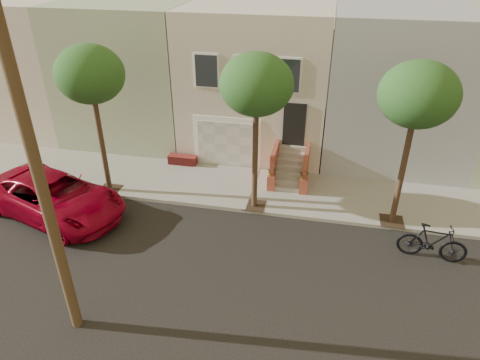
# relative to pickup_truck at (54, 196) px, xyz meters

# --- Properties ---
(ground) EXTENTS (90.00, 90.00, 0.00)m
(ground) POSITION_rel_pickup_truck_xyz_m (6.79, -1.85, -0.85)
(ground) COLOR black
(ground) RESTS_ON ground
(sidewalk) EXTENTS (40.00, 3.70, 0.15)m
(sidewalk) POSITION_rel_pickup_truck_xyz_m (6.79, 3.50, -0.78)
(sidewalk) COLOR gray
(sidewalk) RESTS_ON ground
(house_row) EXTENTS (33.10, 11.70, 7.00)m
(house_row) POSITION_rel_pickup_truck_xyz_m (6.79, 9.34, 2.79)
(house_row) COLOR #BBAF9F
(house_row) RESTS_ON sidewalk
(tree_left) EXTENTS (2.70, 2.57, 6.30)m
(tree_left) POSITION_rel_pickup_truck_xyz_m (1.29, 2.05, 4.41)
(tree_left) COLOR #2D2116
(tree_left) RESTS_ON sidewalk
(tree_mid) EXTENTS (2.70, 2.57, 6.30)m
(tree_mid) POSITION_rel_pickup_truck_xyz_m (7.79, 2.05, 4.41)
(tree_mid) COLOR #2D2116
(tree_mid) RESTS_ON sidewalk
(tree_right) EXTENTS (2.70, 2.57, 6.30)m
(tree_right) POSITION_rel_pickup_truck_xyz_m (13.29, 2.05, 4.41)
(tree_right) COLOR #2D2116
(tree_right) RESTS_ON sidewalk
(pickup_truck) EXTENTS (6.69, 4.53, 1.70)m
(pickup_truck) POSITION_rel_pickup_truck_xyz_m (0.00, 0.00, 0.00)
(pickup_truck) COLOR maroon
(pickup_truck) RESTS_ON ground
(motorcycle) EXTENTS (2.37, 0.90, 1.39)m
(motorcycle) POSITION_rel_pickup_truck_xyz_m (14.38, 0.19, -0.16)
(motorcycle) COLOR black
(motorcycle) RESTS_ON ground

